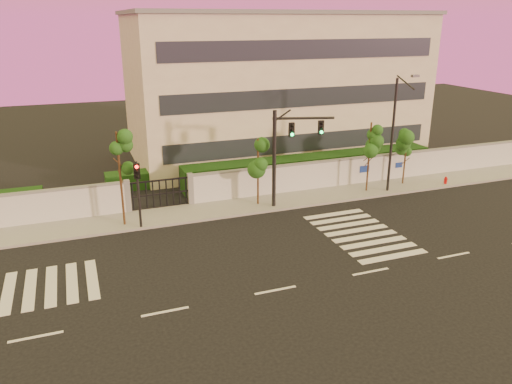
% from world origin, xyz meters
% --- Properties ---
extents(ground, '(120.00, 120.00, 0.00)m').
position_xyz_m(ground, '(0.00, 0.00, 0.00)').
color(ground, black).
rests_on(ground, ground).
extents(sidewalk, '(60.00, 3.00, 0.15)m').
position_xyz_m(sidewalk, '(0.00, 10.50, 0.07)').
color(sidewalk, gray).
rests_on(sidewalk, ground).
extents(perimeter_wall, '(60.00, 0.36, 2.20)m').
position_xyz_m(perimeter_wall, '(0.10, 12.00, 1.07)').
color(perimeter_wall, silver).
rests_on(perimeter_wall, ground).
extents(hedge_row, '(41.00, 4.25, 1.80)m').
position_xyz_m(hedge_row, '(1.17, 14.74, 0.82)').
color(hedge_row, '#0F3410').
rests_on(hedge_row, ground).
extents(institutional_building, '(24.40, 12.40, 12.25)m').
position_xyz_m(institutional_building, '(9.00, 21.99, 6.16)').
color(institutional_building, beige).
rests_on(institutional_building, ground).
extents(road_markings, '(57.00, 7.62, 0.02)m').
position_xyz_m(road_markings, '(-1.58, 3.76, 0.01)').
color(road_markings, silver).
rests_on(road_markings, ground).
extents(street_tree_c, '(1.62, 1.29, 5.70)m').
position_xyz_m(street_tree_c, '(-5.48, 9.93, 4.19)').
color(street_tree_c, '#382314').
rests_on(street_tree_c, ground).
extents(street_tree_d, '(1.50, 1.19, 4.50)m').
position_xyz_m(street_tree_d, '(3.10, 10.39, 3.32)').
color(street_tree_d, '#382314').
rests_on(street_tree_d, ground).
extents(street_tree_e, '(1.49, 1.18, 5.01)m').
position_xyz_m(street_tree_e, '(11.25, 10.25, 3.69)').
color(street_tree_e, '#382314').
rests_on(street_tree_e, ground).
extents(street_tree_f, '(1.43, 1.14, 4.07)m').
position_xyz_m(street_tree_f, '(14.63, 10.71, 3.00)').
color(street_tree_f, '#382314').
rests_on(street_tree_f, ground).
extents(traffic_signal_main, '(3.96, 1.28, 6.35)m').
position_xyz_m(traffic_signal_main, '(4.71, 9.68, 4.01)').
color(traffic_signal_main, black).
rests_on(traffic_signal_main, ground).
extents(traffic_signal_secondary, '(0.32, 0.32, 4.08)m').
position_xyz_m(traffic_signal_secondary, '(-4.65, 9.18, 2.59)').
color(traffic_signal_secondary, black).
rests_on(traffic_signal_secondary, ground).
extents(streetlight_east, '(0.50, 2.00, 8.33)m').
position_xyz_m(streetlight_east, '(12.61, 9.54, 4.50)').
color(streetlight_east, black).
rests_on(streetlight_east, ground).
extents(fire_hydrant, '(0.26, 0.26, 0.70)m').
position_xyz_m(fire_hydrant, '(17.50, 9.51, 0.35)').
color(fire_hydrant, '#BA0C0D').
rests_on(fire_hydrant, ground).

